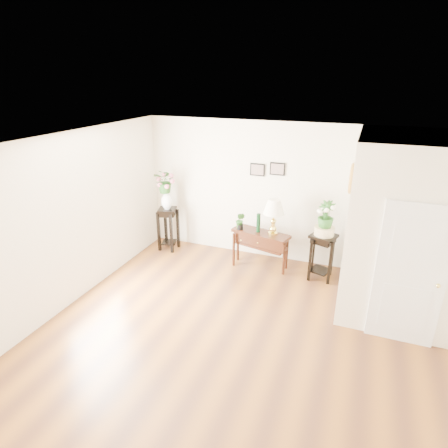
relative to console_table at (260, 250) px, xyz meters
The scene contains 20 objects.
floor 2.27m from the console_table, 79.96° to the right, with size 6.00×5.50×0.02m, color brown.
ceiling 3.30m from the console_table, 79.96° to the right, with size 6.00×5.50×0.02m, color white.
wall_back 1.22m from the console_table, 54.64° to the left, with size 6.00×0.02×2.80m, color silver.
wall_front 5.07m from the console_table, 85.50° to the right, with size 6.00×0.02×2.80m, color silver.
wall_left 3.56m from the console_table, 139.86° to the right, with size 0.02×5.50×2.80m, color silver.
partition 2.72m from the console_table, ahead, with size 1.80×1.95×2.80m, color silver.
door 2.95m from the console_table, 29.80° to the right, with size 0.90×0.05×2.10m, color silver.
art_print_left 1.58m from the console_table, 116.21° to the left, with size 0.30×0.02×0.25m, color black.
art_print_right 1.62m from the console_table, 75.21° to the left, with size 0.30×0.02×0.25m, color black.
wall_ornament 2.30m from the console_table, 10.99° to the right, with size 0.51×0.51×0.07m, color #BE8E33.
console_table is the anchor object (origin of this frame).
table_lamp 0.77m from the console_table, ahead, with size 0.40×0.40×0.70m, color #DEC756.
green_vase 0.55m from the console_table, behind, with size 0.08×0.08×0.37m, color black.
potted_plant 0.69m from the console_table, behind, with size 0.18×0.15×0.33m, color #205019.
plant_stand_a 2.11m from the console_table, behind, with size 0.37×0.37×0.94m, color black.
porcelain_vase 2.25m from the console_table, behind, with size 0.23×0.23×0.40m, color white, non-canonical shape.
lily_arrangement 2.43m from the console_table, behind, with size 0.46×0.40×0.51m, color #205019.
plant_stand_b 1.19m from the console_table, ahead, with size 0.42×0.42×0.88m, color black.
ceramic_bowl 1.32m from the console_table, ahead, with size 0.36×0.36×0.16m, color beige.
narcissus 1.48m from the console_table, ahead, with size 0.29×0.29×0.53m, color #205019.
Camera 1 is at (1.34, -4.28, 3.60)m, focal length 30.00 mm.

